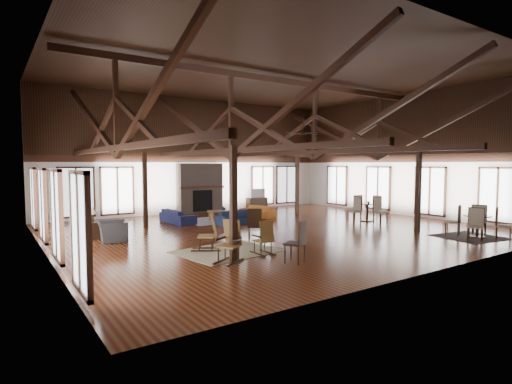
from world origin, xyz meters
TOP-DOWN VIEW (x-y plane):
  - floor at (0.00, 0.00)m, footprint 16.00×16.00m
  - ceiling at (0.00, 0.00)m, footprint 16.00×14.00m
  - wall_back at (0.00, 7.00)m, footprint 16.00×0.02m
  - wall_front at (0.00, -7.00)m, footprint 16.00×0.02m
  - wall_left at (-8.00, 0.00)m, footprint 0.02×14.00m
  - wall_right at (8.00, 0.00)m, footprint 0.02×14.00m
  - roof_truss at (0.00, 0.00)m, footprint 15.60×14.07m
  - post_grid at (0.00, 0.00)m, footprint 8.16×7.16m
  - fireplace at (0.00, 6.67)m, footprint 2.50×0.69m
  - ceiling_fan at (0.50, -1.00)m, footprint 1.60×1.60m
  - sofa_navy_front at (-0.47, 2.11)m, footprint 1.98×0.95m
  - sofa_navy_left at (-2.48, 3.79)m, footprint 2.08×0.95m
  - sofa_orange at (1.50, 3.46)m, footprint 1.96×1.14m
  - coffee_table at (-0.53, 3.43)m, footprint 1.31×0.92m
  - vase at (-0.39, 3.44)m, footprint 0.22×0.22m
  - armchair at (-5.92, 1.13)m, footprint 1.14×1.03m
  - side_table_lamp at (-6.37, 1.90)m, footprint 0.43×0.43m
  - rocking_chair_a at (-3.89, -1.93)m, footprint 0.98×0.85m
  - rocking_chair_b at (-2.85, -3.28)m, footprint 0.43×0.76m
  - rocking_chair_c at (-4.06, -3.44)m, footprint 0.97×0.84m
  - side_chair_a at (-2.02, -1.54)m, footprint 0.65×0.65m
  - side_chair_b at (-2.69, -4.58)m, footprint 0.63×0.63m
  - cafe_table_near at (4.87, -5.26)m, footprint 2.10×2.10m
  - cafe_table_far at (4.80, -0.44)m, footprint 2.16×2.16m
  - cup_near at (4.79, -5.34)m, footprint 0.12×0.12m
  - cup_far at (4.82, -0.48)m, footprint 0.16×0.16m
  - tv_console at (3.69, 6.75)m, footprint 1.22×0.46m
  - television at (3.70, 6.75)m, footprint 0.92×0.23m
  - rug_tan at (-3.53, -2.34)m, footprint 3.08×2.58m
  - rug_navy at (-0.62, 3.61)m, footprint 3.10×2.37m
  - rug_dark at (4.68, -5.12)m, footprint 2.38×2.22m

SIDE VIEW (x-z plane):
  - floor at x=0.00m, z-range 0.00..0.00m
  - rug_navy at x=-0.62m, z-range 0.00..0.01m
  - rug_dark at x=4.68m, z-range 0.00..0.01m
  - rug_tan at x=-3.53m, z-range 0.00..0.01m
  - sofa_orange at x=1.50m, z-range 0.00..0.54m
  - sofa_navy_front at x=-0.47m, z-range 0.00..0.56m
  - sofa_navy_left at x=-2.48m, z-range 0.00..0.59m
  - tv_console at x=3.69m, z-range 0.00..0.61m
  - armchair at x=-5.92m, z-range 0.00..0.67m
  - coffee_table at x=-0.53m, z-range 0.17..0.62m
  - side_table_lamp at x=-6.37m, z-range -0.13..0.97m
  - rocking_chair_b at x=-2.85m, z-range -0.03..0.95m
  - rocking_chair_c at x=-4.06m, z-range -0.03..1.08m
  - rocking_chair_a at x=-3.89m, z-range -0.03..1.09m
  - cafe_table_near at x=4.87m, z-range 0.00..1.08m
  - vase at x=-0.39m, z-range 0.45..0.65m
  - cafe_table_far at x=4.80m, z-range 0.00..1.11m
  - side_chair_b at x=-2.69m, z-range 0.09..1.20m
  - side_chair_a at x=-2.02m, z-range 0.09..1.20m
  - cup_near at x=4.79m, z-range 0.78..0.87m
  - cup_far at x=4.82m, z-range 0.80..0.90m
  - television at x=3.70m, z-range 0.61..1.14m
  - fireplace at x=0.00m, z-range -0.01..2.59m
  - post_grid at x=0.00m, z-range 0.00..3.05m
  - wall_back at x=0.00m, z-range 0.00..6.00m
  - wall_front at x=0.00m, z-range 0.00..6.00m
  - wall_left at x=-8.00m, z-range 0.00..6.00m
  - wall_right at x=8.00m, z-range 0.00..6.00m
  - ceiling_fan at x=0.50m, z-range 3.36..4.11m
  - roof_truss at x=0.00m, z-range 2.46..5.60m
  - ceiling at x=0.00m, z-range 5.99..6.01m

